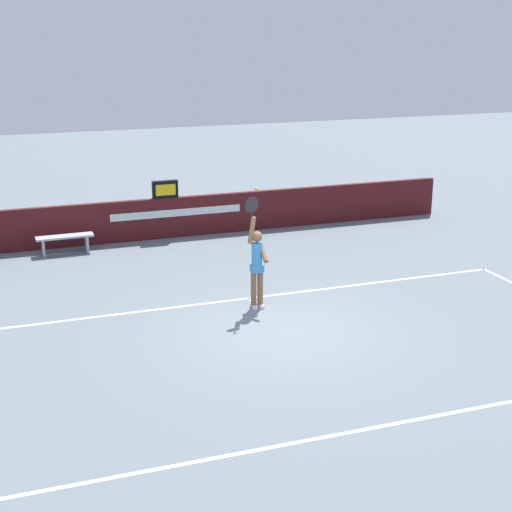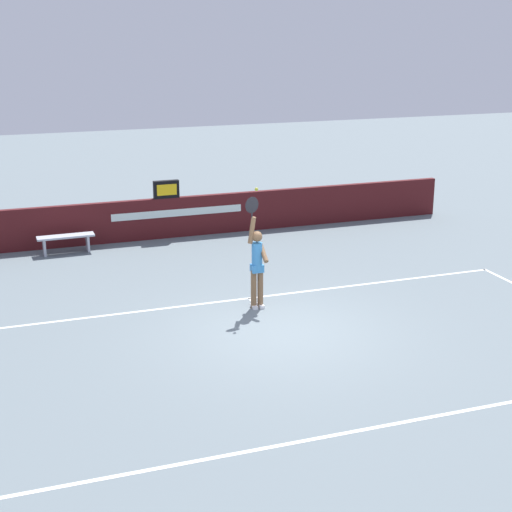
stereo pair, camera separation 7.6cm
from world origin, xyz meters
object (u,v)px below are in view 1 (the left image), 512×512
(tennis_player, at_px, (257,263))
(courtside_bench_near, at_px, (65,240))
(tennis_ball, at_px, (256,189))
(speed_display, at_px, (165,189))

(tennis_player, relative_size, courtside_bench_near, 1.65)
(tennis_ball, bearing_deg, courtside_bench_near, 121.69)
(tennis_player, height_order, courtside_bench_near, tennis_player)
(tennis_player, bearing_deg, tennis_ball, -137.10)
(speed_display, height_order, tennis_player, tennis_player)
(speed_display, relative_size, tennis_player, 0.29)
(tennis_player, bearing_deg, speed_display, 94.98)
(speed_display, relative_size, courtside_bench_near, 0.48)
(speed_display, height_order, tennis_ball, tennis_ball)
(speed_display, height_order, courtside_bench_near, speed_display)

